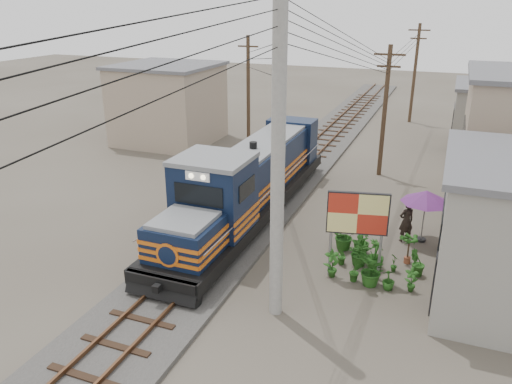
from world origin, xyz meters
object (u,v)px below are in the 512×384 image
at_px(billboard, 358,216).
at_px(market_umbrella, 426,197).
at_px(locomotive, 249,184).
at_px(vendor, 406,221).

distance_m(billboard, market_umbrella, 4.35).
height_order(locomotive, market_umbrella, locomotive).
height_order(locomotive, vendor, locomotive).
distance_m(locomotive, vendor, 6.75).
relative_size(billboard, market_umbrella, 1.47).
bearing_deg(locomotive, vendor, 1.62).
xyz_separation_m(market_umbrella, vendor, (-0.62, -0.27, -1.04)).
xyz_separation_m(billboard, vendor, (1.37, 3.57, -1.48)).
distance_m(billboard, vendor, 4.10).
relative_size(locomotive, vendor, 8.55).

